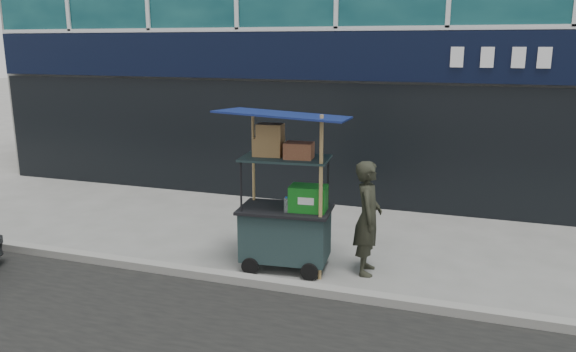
% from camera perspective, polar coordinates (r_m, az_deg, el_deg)
% --- Properties ---
extents(ground, '(80.00, 80.00, 0.00)m').
position_cam_1_polar(ground, '(7.76, -2.71, -10.49)').
color(ground, slate).
rests_on(ground, ground).
extents(curb, '(80.00, 0.18, 0.12)m').
position_cam_1_polar(curb, '(7.56, -3.28, -10.64)').
color(curb, gray).
rests_on(curb, ground).
extents(vendor_cart, '(1.81, 1.35, 2.29)m').
position_cam_1_polar(vendor_cart, '(7.87, -0.15, -3.85)').
color(vendor_cart, '#1A2C2D').
rests_on(vendor_cart, ground).
extents(vendor_man, '(0.46, 0.63, 1.59)m').
position_cam_1_polar(vendor_man, '(7.80, 8.12, -4.23)').
color(vendor_man, '#26281D').
rests_on(vendor_man, ground).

